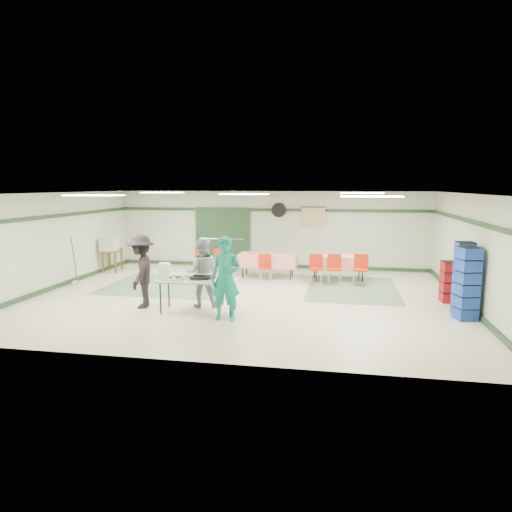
% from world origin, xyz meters
% --- Properties ---
extents(floor, '(11.00, 11.00, 0.00)m').
position_xyz_m(floor, '(0.00, 0.00, 0.00)').
color(floor, beige).
rests_on(floor, ground).
extents(ceiling, '(11.00, 11.00, 0.00)m').
position_xyz_m(ceiling, '(0.00, 0.00, 2.70)').
color(ceiling, silver).
rests_on(ceiling, wall_back).
extents(wall_back, '(11.00, 0.00, 11.00)m').
position_xyz_m(wall_back, '(0.00, 4.50, 1.35)').
color(wall_back, '#B7BFA3').
rests_on(wall_back, floor).
extents(wall_front, '(11.00, 0.00, 11.00)m').
position_xyz_m(wall_front, '(0.00, -4.50, 1.35)').
color(wall_front, '#B7BFA3').
rests_on(wall_front, floor).
extents(wall_left, '(0.00, 9.00, 9.00)m').
position_xyz_m(wall_left, '(-5.50, 0.00, 1.35)').
color(wall_left, '#B7BFA3').
rests_on(wall_left, floor).
extents(wall_right, '(0.00, 9.00, 9.00)m').
position_xyz_m(wall_right, '(5.50, 0.00, 1.35)').
color(wall_right, '#B7BFA3').
rests_on(wall_right, floor).
extents(trim_back, '(11.00, 0.06, 0.10)m').
position_xyz_m(trim_back, '(0.00, 4.47, 2.05)').
color(trim_back, '#203B22').
rests_on(trim_back, wall_back).
extents(baseboard_back, '(11.00, 0.06, 0.12)m').
position_xyz_m(baseboard_back, '(0.00, 4.47, 0.06)').
color(baseboard_back, '#203B22').
rests_on(baseboard_back, floor).
extents(trim_left, '(0.06, 9.00, 0.10)m').
position_xyz_m(trim_left, '(-5.47, 0.00, 2.05)').
color(trim_left, '#203B22').
rests_on(trim_left, wall_back).
extents(baseboard_left, '(0.06, 9.00, 0.12)m').
position_xyz_m(baseboard_left, '(-5.47, 0.00, 0.06)').
color(baseboard_left, '#203B22').
rests_on(baseboard_left, floor).
extents(trim_right, '(0.06, 9.00, 0.10)m').
position_xyz_m(trim_right, '(5.47, 0.00, 2.05)').
color(trim_right, '#203B22').
rests_on(trim_right, wall_back).
extents(baseboard_right, '(0.06, 9.00, 0.12)m').
position_xyz_m(baseboard_right, '(5.47, 0.00, 0.06)').
color(baseboard_right, '#203B22').
rests_on(baseboard_right, floor).
extents(green_patch_a, '(3.50, 3.00, 0.01)m').
position_xyz_m(green_patch_a, '(-2.50, 1.00, 0.00)').
color(green_patch_a, gray).
rests_on(green_patch_a, floor).
extents(green_patch_b, '(2.50, 3.50, 0.01)m').
position_xyz_m(green_patch_b, '(2.80, 1.50, 0.00)').
color(green_patch_b, gray).
rests_on(green_patch_b, floor).
extents(double_door_left, '(0.90, 0.06, 2.10)m').
position_xyz_m(double_door_left, '(-2.20, 4.44, 1.05)').
color(double_door_left, gray).
rests_on(double_door_left, floor).
extents(double_door_right, '(0.90, 0.06, 2.10)m').
position_xyz_m(double_door_right, '(-1.25, 4.44, 1.05)').
color(double_door_right, gray).
rests_on(double_door_right, floor).
extents(door_frame, '(2.00, 0.03, 2.15)m').
position_xyz_m(door_frame, '(-1.73, 4.42, 1.05)').
color(door_frame, '#203B22').
rests_on(door_frame, floor).
extents(wall_fan, '(0.50, 0.10, 0.50)m').
position_xyz_m(wall_fan, '(0.30, 4.44, 2.05)').
color(wall_fan, black).
rests_on(wall_fan, wall_back).
extents(scroll_banner, '(0.80, 0.02, 0.60)m').
position_xyz_m(scroll_banner, '(1.50, 4.44, 1.85)').
color(scroll_banner, '#D8B687').
rests_on(scroll_banner, wall_back).
extents(serving_table, '(1.89, 0.85, 0.76)m').
position_xyz_m(serving_table, '(-0.76, -1.57, 0.72)').
color(serving_table, '#A9A9A4').
rests_on(serving_table, floor).
extents(sheet_tray_right, '(0.66, 0.52, 0.02)m').
position_xyz_m(sheet_tray_right, '(-0.28, -1.58, 0.77)').
color(sheet_tray_right, silver).
rests_on(sheet_tray_right, serving_table).
extents(sheet_tray_mid, '(0.59, 0.46, 0.02)m').
position_xyz_m(sheet_tray_mid, '(-0.90, -1.47, 0.77)').
color(sheet_tray_mid, silver).
rests_on(sheet_tray_mid, serving_table).
extents(sheet_tray_left, '(0.57, 0.44, 0.02)m').
position_xyz_m(sheet_tray_left, '(-1.35, -1.64, 0.77)').
color(sheet_tray_left, silver).
rests_on(sheet_tray_left, serving_table).
extents(baking_pan, '(0.48, 0.32, 0.08)m').
position_xyz_m(baking_pan, '(-0.68, -1.53, 0.80)').
color(baking_pan, black).
rests_on(baking_pan, serving_table).
extents(foam_box_stack, '(0.24, 0.22, 0.36)m').
position_xyz_m(foam_box_stack, '(-1.56, -1.58, 0.94)').
color(foam_box_stack, white).
rests_on(foam_box_stack, serving_table).
extents(volunteer_teal, '(0.67, 0.45, 1.82)m').
position_xyz_m(volunteer_teal, '(0.01, -2.07, 0.91)').
color(volunteer_teal, '#138573').
rests_on(volunteer_teal, floor).
extents(volunteer_grey, '(0.91, 0.77, 1.66)m').
position_xyz_m(volunteer_grey, '(-0.81, -1.09, 0.83)').
color(volunteer_grey, '#999A9F').
rests_on(volunteer_grey, floor).
extents(volunteer_dark, '(0.88, 1.25, 1.76)m').
position_xyz_m(volunteer_dark, '(-2.21, -1.42, 0.88)').
color(volunteer_dark, black).
rests_on(volunteer_dark, floor).
extents(dining_table_a, '(1.77, 0.99, 0.77)m').
position_xyz_m(dining_table_a, '(2.40, 2.67, 0.57)').
color(dining_table_a, red).
rests_on(dining_table_a, floor).
extents(dining_table_b, '(1.81, 0.80, 0.77)m').
position_xyz_m(dining_table_b, '(0.20, 2.67, 0.57)').
color(dining_table_b, red).
rests_on(dining_table_b, floor).
extents(chair_a, '(0.45, 0.45, 0.88)m').
position_xyz_m(chair_a, '(2.28, 2.10, 0.54)').
color(chair_a, red).
rests_on(chair_a, floor).
extents(chair_b, '(0.43, 0.43, 0.87)m').
position_xyz_m(chair_b, '(1.74, 2.10, 0.53)').
color(chair_b, red).
rests_on(chair_b, floor).
extents(chair_c, '(0.48, 0.48, 0.90)m').
position_xyz_m(chair_c, '(3.05, 2.10, 0.55)').
color(chair_c, red).
rests_on(chair_c, floor).
extents(chair_d, '(0.48, 0.48, 0.83)m').
position_xyz_m(chair_d, '(0.20, 2.09, 0.51)').
color(chair_d, red).
rests_on(chair_d, floor).
extents(chair_loose_a, '(0.40, 0.40, 0.81)m').
position_xyz_m(chair_loose_a, '(-1.54, 3.15, 0.49)').
color(chair_loose_a, red).
rests_on(chair_loose_a, floor).
extents(chair_loose_b, '(0.41, 0.41, 0.83)m').
position_xyz_m(chair_loose_b, '(-2.13, 2.95, 0.51)').
color(chair_loose_b, red).
rests_on(chair_loose_b, floor).
extents(crate_stack_blue_a, '(0.39, 0.39, 1.67)m').
position_xyz_m(crate_stack_blue_a, '(5.15, -0.75, 0.83)').
color(crate_stack_blue_a, '#1A3D9E').
rests_on(crate_stack_blue_a, floor).
extents(crate_stack_red, '(0.43, 0.43, 1.03)m').
position_xyz_m(crate_stack_red, '(5.15, 0.44, 0.52)').
color(crate_stack_red, maroon).
rests_on(crate_stack_red, floor).
extents(crate_stack_blue_b, '(0.50, 0.50, 1.60)m').
position_xyz_m(crate_stack_blue_b, '(5.15, -1.10, 0.80)').
color(crate_stack_blue_b, '#1A3D9E').
rests_on(crate_stack_blue_b, floor).
extents(printer_table, '(0.65, 0.89, 0.74)m').
position_xyz_m(printer_table, '(-5.15, 2.71, 0.63)').
color(printer_table, brown).
rests_on(printer_table, floor).
extents(office_printer, '(0.56, 0.50, 0.41)m').
position_xyz_m(office_printer, '(-5.15, 2.53, 0.95)').
color(office_printer, '#B2B2AD').
rests_on(office_printer, printer_table).
extents(broom, '(0.05, 0.23, 1.42)m').
position_xyz_m(broom, '(-5.23, 0.60, 0.74)').
color(broom, brown).
rests_on(broom, floor).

